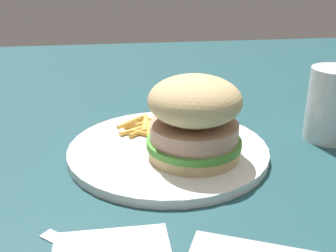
{
  "coord_description": "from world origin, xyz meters",
  "views": [
    {
      "loc": [
        -0.09,
        -0.49,
        0.26
      ],
      "look_at": [
        -0.02,
        0.02,
        0.04
      ],
      "focal_mm": 44.4,
      "sensor_mm": 36.0,
      "label": 1
    }
  ],
  "objects": [
    {
      "name": "ground_plane",
      "position": [
        0.0,
        0.0,
        0.0
      ],
      "size": [
        1.6,
        1.6,
        0.0
      ],
      "primitive_type": "plane",
      "color": "#1E474C"
    },
    {
      "name": "plate",
      "position": [
        -0.02,
        0.02,
        0.01
      ],
      "size": [
        0.27,
        0.27,
        0.01
      ],
      "primitive_type": "cylinder",
      "color": "white",
      "rests_on": "ground_plane"
    },
    {
      "name": "sandwich",
      "position": [
        0.01,
        -0.02,
        0.07
      ],
      "size": [
        0.12,
        0.12,
        0.11
      ],
      "color": "tan",
      "rests_on": "plate"
    },
    {
      "name": "fries_pile",
      "position": [
        -0.04,
        0.08,
        0.02
      ],
      "size": [
        0.09,
        0.1,
        0.01
      ],
      "color": "gold",
      "rests_on": "plate"
    },
    {
      "name": "drink_glass",
      "position": [
        0.22,
        0.04,
        0.05
      ],
      "size": [
        0.07,
        0.07,
        0.11
      ],
      "color": "silver",
      "rests_on": "ground_plane"
    }
  ]
}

